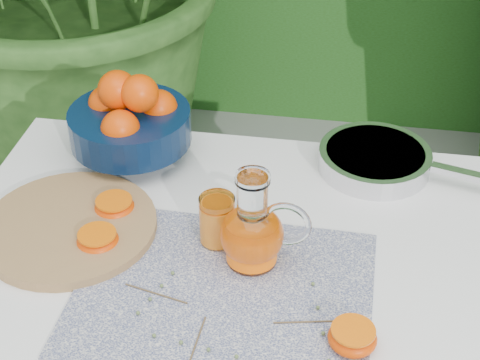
% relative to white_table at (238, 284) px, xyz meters
% --- Properties ---
extents(white_table, '(1.00, 0.70, 0.75)m').
position_rel_white_table_xyz_m(white_table, '(0.00, 0.00, 0.00)').
color(white_table, white).
rests_on(white_table, ground).
extents(placemat, '(0.47, 0.37, 0.00)m').
position_rel_white_table_xyz_m(placemat, '(-0.01, -0.11, 0.08)').
color(placemat, '#0D194D').
rests_on(placemat, white_table).
extents(cutting_board, '(0.40, 0.40, 0.02)m').
position_rel_white_table_xyz_m(cutting_board, '(-0.30, -0.00, 0.09)').
color(cutting_board, '#9D7E47').
rests_on(cutting_board, white_table).
extents(fruit_bowl, '(0.24, 0.24, 0.19)m').
position_rel_white_table_xyz_m(fruit_bowl, '(-0.25, 0.24, 0.17)').
color(fruit_bowl, black).
rests_on(fruit_bowl, white_table).
extents(juice_pitcher, '(0.15, 0.11, 0.17)m').
position_rel_white_table_xyz_m(juice_pitcher, '(0.03, -0.03, 0.14)').
color(juice_pitcher, white).
rests_on(juice_pitcher, white_table).
extents(juice_tumbler, '(0.07, 0.07, 0.09)m').
position_rel_white_table_xyz_m(juice_tumbler, '(-0.04, 0.01, 0.13)').
color(juice_tumbler, white).
rests_on(juice_tumbler, white_table).
extents(saute_pan, '(0.40, 0.27, 0.04)m').
position_rel_white_table_xyz_m(saute_pan, '(0.23, 0.28, 0.10)').
color(saute_pan, silver).
rests_on(saute_pan, white_table).
extents(orange_halves, '(0.52, 0.32, 0.04)m').
position_rel_white_table_xyz_m(orange_halves, '(-0.09, -0.06, 0.10)').
color(orange_halves, '#ED5802').
rests_on(orange_halves, white_table).
extents(thyme_sprigs, '(0.38, 0.22, 0.01)m').
position_rel_white_table_xyz_m(thyme_sprigs, '(0.01, -0.17, 0.09)').
color(thyme_sprigs, brown).
rests_on(thyme_sprigs, white_table).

